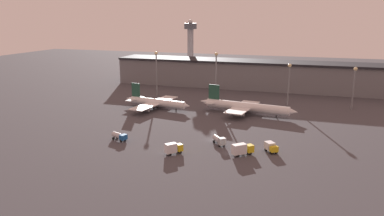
% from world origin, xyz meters
% --- Properties ---
extents(ground, '(600.00, 600.00, 0.00)m').
position_xyz_m(ground, '(0.00, 0.00, 0.00)').
color(ground, '#423F44').
extents(terminal_building, '(177.07, 22.51, 16.85)m').
position_xyz_m(terminal_building, '(0.00, 104.01, 8.48)').
color(terminal_building, slate).
rests_on(terminal_building, ground).
extents(airplane_0, '(35.67, 33.78, 11.47)m').
position_xyz_m(airplane_0, '(-37.97, 37.03, 2.96)').
color(airplane_0, white).
rests_on(airplane_0, ground).
extents(airplane_1, '(45.97, 27.56, 12.28)m').
position_xyz_m(airplane_1, '(4.54, 39.86, 3.36)').
color(airplane_1, white).
rests_on(airplane_1, ground).
extents(service_vehicle_0, '(5.32, 5.85, 3.76)m').
position_xyz_m(service_vehicle_0, '(-8.53, -17.29, 2.05)').
color(service_vehicle_0, gold).
rests_on(service_vehicle_0, ground).
extents(service_vehicle_1, '(6.85, 6.64, 3.89)m').
position_xyz_m(service_vehicle_1, '(12.61, -11.40, 2.13)').
color(service_vehicle_1, gold).
rests_on(service_vehicle_1, ground).
extents(service_vehicle_2, '(5.90, 6.49, 3.12)m').
position_xyz_m(service_vehicle_2, '(3.22, -3.78, 1.70)').
color(service_vehicle_2, '#9EA3A8').
rests_on(service_vehicle_2, ground).
extents(service_vehicle_3, '(6.65, 4.25, 2.65)m').
position_xyz_m(service_vehicle_3, '(-31.83, -10.34, 1.57)').
color(service_vehicle_3, '#195199').
rests_on(service_vehicle_3, ground).
extents(service_vehicle_4, '(5.07, 5.51, 3.15)m').
position_xyz_m(service_vehicle_4, '(20.98, -5.43, 1.75)').
color(service_vehicle_4, gold).
rests_on(service_vehicle_4, ground).
extents(lamp_post_0, '(1.80, 1.80, 24.50)m').
position_xyz_m(lamp_post_0, '(-49.57, 64.53, 15.63)').
color(lamp_post_0, slate).
rests_on(lamp_post_0, ground).
extents(lamp_post_1, '(1.80, 1.80, 25.01)m').
position_xyz_m(lamp_post_1, '(-15.91, 64.53, 15.91)').
color(lamp_post_1, slate).
rests_on(lamp_post_1, ground).
extents(lamp_post_2, '(1.80, 1.80, 20.64)m').
position_xyz_m(lamp_post_2, '(21.10, 64.53, 13.47)').
color(lamp_post_2, slate).
rests_on(lamp_post_2, ground).
extents(lamp_post_3, '(1.80, 1.80, 20.27)m').
position_xyz_m(lamp_post_3, '(50.74, 64.53, 13.26)').
color(lamp_post_3, slate).
rests_on(lamp_post_3, ground).
extents(control_tower, '(9.00, 9.00, 40.76)m').
position_xyz_m(control_tower, '(-54.62, 138.65, 23.76)').
color(control_tower, '#99999E').
rests_on(control_tower, ground).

